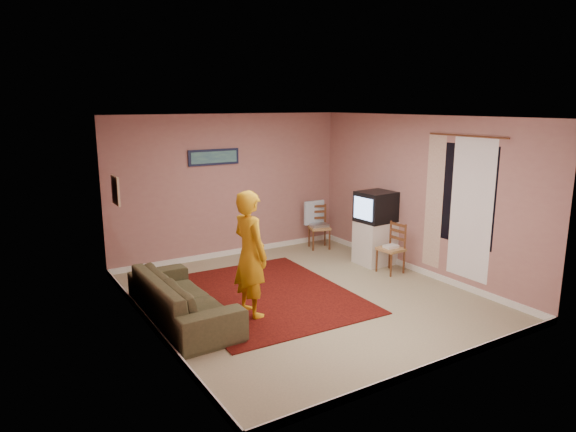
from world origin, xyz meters
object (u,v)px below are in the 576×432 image
tv_cabinet (375,242)px  chair_b (391,243)px  crt_tv (376,207)px  sofa (182,298)px  chair_a (319,222)px  person (250,254)px

tv_cabinet → chair_b: bearing=-102.0°
crt_tv → sofa: (-3.74, -0.55, -0.72)m
chair_a → sofa: 3.94m
chair_a → crt_tv: bearing=-59.4°
person → chair_a: bearing=-56.6°
tv_cabinet → crt_tv: crt_tv is taller
sofa → person: person is taller
crt_tv → person: person is taller
chair_b → sofa: size_ratio=0.22×
tv_cabinet → sofa: bearing=-171.6°
chair_b → sofa: bearing=-93.5°
crt_tv → person: size_ratio=0.38×
crt_tv → chair_a: crt_tv is taller
chair_b → person: person is taller
chair_b → chair_a: bearing=-178.7°
tv_cabinet → crt_tv: bearing=-176.6°
chair_b → person: size_ratio=0.27×
sofa → chair_a: bearing=-63.0°
tv_cabinet → person: size_ratio=0.45×
chair_a → sofa: chair_a is taller
chair_a → chair_b: chair_a is taller
tv_cabinet → chair_b: size_ratio=1.68×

